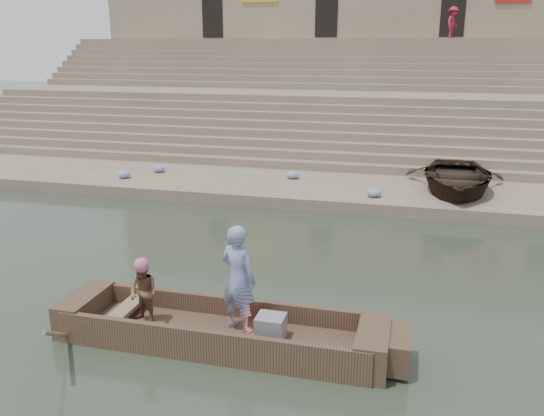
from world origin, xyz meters
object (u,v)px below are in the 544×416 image
at_px(standing_man, 238,278).
at_px(beached_rowboat, 456,177).
at_px(main_rowboat, 220,337).
at_px(rowing_man, 143,293).
at_px(pedestrian, 453,22).
at_px(television, 270,327).

bearing_deg(standing_man, beached_rowboat, -89.89).
height_order(main_rowboat, rowing_man, rowing_man).
bearing_deg(rowing_man, pedestrian, 94.30).
xyz_separation_m(television, pedestrian, (3.46, 23.54, 5.56)).
bearing_deg(standing_man, television, -174.44).
xyz_separation_m(standing_man, pedestrian, (4.05, 23.37, 4.83)).
relative_size(rowing_man, pedestrian, 0.72).
distance_m(rowing_man, beached_rowboat, 11.63).
height_order(main_rowboat, standing_man, standing_man).
bearing_deg(television, main_rowboat, 180.00).
bearing_deg(pedestrian, rowing_man, -169.03).
distance_m(main_rowboat, television, 0.93).
height_order(standing_man, rowing_man, standing_man).
xyz_separation_m(rowing_man, beached_rowboat, (5.63, 10.18, 0.08)).
bearing_deg(television, pedestrian, 81.63).
bearing_deg(main_rowboat, beached_rowboat, 67.21).
bearing_deg(rowing_man, beached_rowboat, 78.96).
height_order(standing_man, beached_rowboat, standing_man).
relative_size(main_rowboat, beached_rowboat, 1.12).
relative_size(rowing_man, beached_rowboat, 0.25).
bearing_deg(main_rowboat, pedestrian, 79.55).
xyz_separation_m(main_rowboat, television, (0.88, -0.00, 0.31)).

